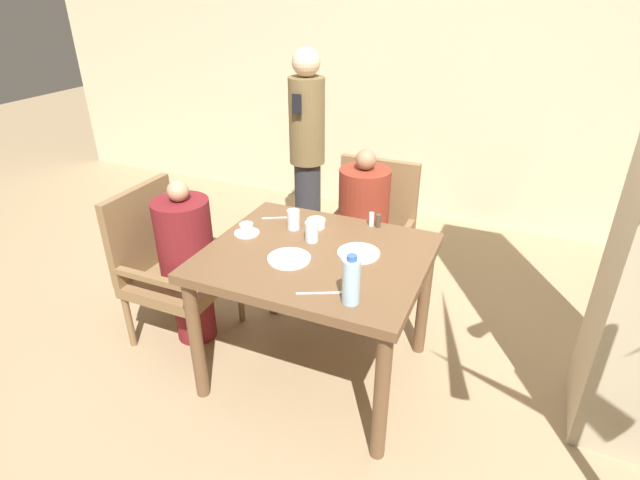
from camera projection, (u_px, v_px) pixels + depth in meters
ground_plane at (317, 370)px, 2.87m from camera, size 16.00×16.00×0.00m
wall_back at (431, 60)px, 4.17m from camera, size 8.00×0.06×2.80m
dining_table at (316, 271)px, 2.57m from camera, size 1.11×0.94×0.77m
chair_left_side at (168, 262)px, 2.99m from camera, size 0.55×0.55×0.94m
diner_in_left_chair at (188, 262)px, 2.92m from camera, size 0.32×0.32×1.04m
chair_far_side at (370, 230)px, 3.37m from camera, size 0.55×0.55×0.94m
diner_in_far_chair at (363, 230)px, 3.22m from camera, size 0.32×0.32×1.10m
standing_host at (307, 149)px, 3.80m from camera, size 0.27×0.31×1.59m
plate_main_left at (359, 253)px, 2.50m from camera, size 0.21×0.21×0.01m
plate_main_right at (289, 259)px, 2.45m from camera, size 0.21×0.21×0.01m
teacup_with_saucer at (247, 230)px, 2.69m from camera, size 0.14×0.14×0.06m
bowl_small at (316, 223)px, 2.77m from camera, size 0.10×0.10×0.05m
water_bottle at (351, 281)px, 2.08m from camera, size 0.08×0.08×0.23m
glass_tall_near at (312, 232)px, 2.60m from camera, size 0.07×0.07×0.11m
glass_tall_mid at (293, 220)px, 2.74m from camera, size 0.07×0.07×0.11m
salt_shaker at (371, 219)px, 2.77m from camera, size 0.03×0.03×0.08m
pepper_shaker at (378, 221)px, 2.76m from camera, size 0.03×0.03×0.08m
fork_beside_plate at (284, 217)px, 2.88m from camera, size 0.19×0.11×0.00m
knife_beside_plate at (324, 293)px, 2.19m from camera, size 0.20×0.11×0.00m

